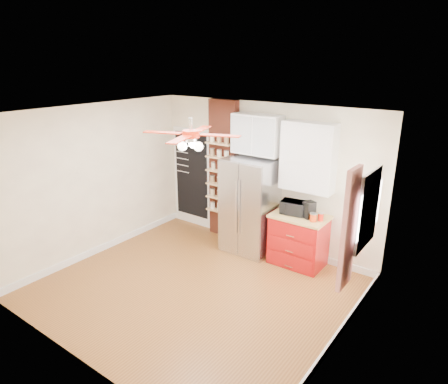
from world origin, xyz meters
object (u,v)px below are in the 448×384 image
Objects in this scene: ceiling_fan at (191,134)px; pantry_jar_oats at (213,166)px; fridge at (250,206)px; canister_left at (313,218)px; toaster_oven at (293,208)px; red_cabinet at (298,240)px; coffee_maker at (309,210)px.

ceiling_fan reaches higher than pantry_jar_oats.
canister_left is (1.25, -0.05, 0.09)m from fridge.
toaster_oven is 0.43m from canister_left.
coffee_maker is (0.16, -0.01, 0.59)m from red_cabinet.
coffee_maker is at bearing -9.68° from toaster_oven.
red_cabinet is 2.75m from ceiling_fan.
toaster_oven is at bearing -179.29° from red_cabinet.
toaster_oven is at bearing -157.53° from coffee_maker.
ceiling_fan is at bearing -88.24° from fridge.
pantry_jar_oats is at bearing 167.16° from toaster_oven.
fridge is at bearing 177.54° from canister_left.
pantry_jar_oats is (-2.09, 0.13, 0.39)m from coffee_maker.
canister_left is at bearing 52.68° from ceiling_fan.
ceiling_fan is 11.24× the size of canister_left.
ceiling_fan is at bearing -99.63° from coffee_maker.
red_cabinet is 7.56× the size of pantry_jar_oats.
ceiling_fan is 2.46m from canister_left.
coffee_maker reaches higher than toaster_oven.
fridge is 6.22× the size of coffee_maker.
fridge is at bearing 91.76° from ceiling_fan.
toaster_oven is 1.86m from pantry_jar_oats.
pantry_jar_oats is at bearing 176.44° from red_cabinet.
fridge reaches higher than pantry_jar_oats.
coffee_maker is (0.29, -0.00, 0.03)m from toaster_oven.
toaster_oven reaches higher than red_cabinet.
pantry_jar_oats is at bearing 169.98° from fridge.
pantry_jar_oats reaches higher than toaster_oven.
ceiling_fan is 11.27× the size of pantry_jar_oats.
fridge is 1.25× the size of ceiling_fan.
red_cabinet is 0.67× the size of ceiling_fan.
red_cabinet is (0.97, 0.05, -0.42)m from fridge.
fridge is at bearing 174.31° from toaster_oven.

